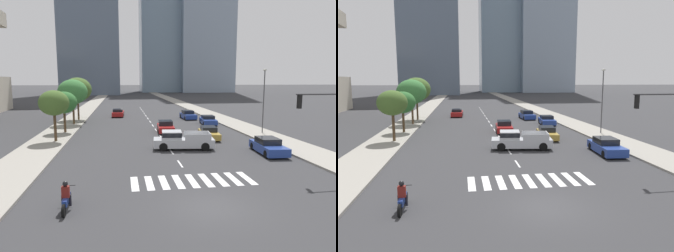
{
  "view_description": "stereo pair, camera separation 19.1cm",
  "coord_description": "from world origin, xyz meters",
  "views": [
    {
      "loc": [
        -4.3,
        -13.9,
        6.25
      ],
      "look_at": [
        0.0,
        14.08,
        2.0
      ],
      "focal_mm": 32.6,
      "sensor_mm": 36.0,
      "label": 1
    },
    {
      "loc": [
        -4.11,
        -13.92,
        6.25
      ],
      "look_at": [
        0.0,
        14.08,
        2.0
      ],
      "focal_mm": 32.6,
      "sensor_mm": 36.0,
      "label": 2
    }
  ],
  "objects": [
    {
      "name": "ground_plane",
      "position": [
        0.0,
        0.0,
        0.0
      ],
      "size": [
        800.0,
        800.0,
        0.0
      ],
      "primitive_type": "plane",
      "color": "#333335"
    },
    {
      "name": "sidewalk_east",
      "position": [
        11.75,
        30.0,
        0.07
      ],
      "size": [
        4.0,
        260.0,
        0.15
      ],
      "primitive_type": "cube",
      "color": "gray",
      "rests_on": "ground"
    },
    {
      "name": "sidewalk_west",
      "position": [
        -11.75,
        30.0,
        0.07
      ],
      "size": [
        4.0,
        260.0,
        0.15
      ],
      "primitive_type": "cube",
      "color": "gray",
      "rests_on": "ground"
    },
    {
      "name": "crosswalk_near",
      "position": [
        -0.0,
        4.08,
        0.0
      ],
      "size": [
        7.65,
        2.66,
        0.01
      ],
      "color": "silver",
      "rests_on": "ground"
    },
    {
      "name": "lane_divider_center",
      "position": [
        0.0,
        32.08,
        0.0
      ],
      "size": [
        0.14,
        50.0,
        0.01
      ],
      "color": "silver",
      "rests_on": "ground"
    },
    {
      "name": "motorcycle_lead",
      "position": [
        -7.04,
        0.75,
        0.58
      ],
      "size": [
        0.7,
        2.21,
        1.49
      ],
      "rotation": [
        0.0,
        0.0,
        1.57
      ],
      "color": "black",
      "rests_on": "ground"
    },
    {
      "name": "pickup_truck",
      "position": [
        1.02,
        13.03,
        0.81
      ],
      "size": [
        5.68,
        2.59,
        1.67
      ],
      "rotation": [
        0.0,
        0.0,
        3.02
      ],
      "color": "#B7BABF",
      "rests_on": "ground"
    },
    {
      "name": "sedan_red_0",
      "position": [
        -4.88,
        39.65,
        0.61
      ],
      "size": [
        2.1,
        4.67,
        1.32
      ],
      "rotation": [
        0.0,
        0.0,
        1.53
      ],
      "color": "maroon",
      "rests_on": "ground"
    },
    {
      "name": "sedan_blue_1",
      "position": [
        6.44,
        34.47,
        0.63
      ],
      "size": [
        2.08,
        4.43,
        1.38
      ],
      "rotation": [
        0.0,
        0.0,
        -1.52
      ],
      "color": "navy",
      "rests_on": "ground"
    },
    {
      "name": "sedan_red_2",
      "position": [
        0.99,
        22.49,
        0.63
      ],
      "size": [
        2.15,
        4.5,
        1.38
      ],
      "rotation": [
        0.0,
        0.0,
        -1.64
      ],
      "color": "maroon",
      "rests_on": "ground"
    },
    {
      "name": "sedan_blue_3",
      "position": [
        8.17,
        10.22,
        0.62
      ],
      "size": [
        2.14,
        4.65,
        1.34
      ],
      "rotation": [
        0.0,
        0.0,
        -1.64
      ],
      "color": "navy",
      "rests_on": "ground"
    },
    {
      "name": "sedan_blue_4",
      "position": [
        7.94,
        27.94,
        0.59
      ],
      "size": [
        2.31,
        4.51,
        1.27
      ],
      "rotation": [
        0.0,
        0.0,
        -1.67
      ],
      "color": "navy",
      "rests_on": "ground"
    },
    {
      "name": "sedan_gold_5",
      "position": [
        5.02,
        17.59,
        0.59
      ],
      "size": [
        2.22,
        4.65,
        1.29
      ],
      "rotation": [
        0.0,
        0.0,
        -1.68
      ],
      "color": "#B28E38",
      "rests_on": "ground"
    },
    {
      "name": "traffic_signal_near",
      "position": [
        9.28,
        4.05,
        4.0
      ],
      "size": [
        4.44,
        0.28,
        5.61
      ],
      "rotation": [
        0.0,
        0.0,
        3.14
      ],
      "color": "#333335",
      "rests_on": "sidewalk_east"
    },
    {
      "name": "street_lamp_east",
      "position": [
        12.05,
        19.39,
        4.44
      ],
      "size": [
        0.5,
        0.24,
        7.39
      ],
      "color": "#3F3F42",
      "rests_on": "sidewalk_east"
    },
    {
      "name": "street_tree_nearest",
      "position": [
        -10.95,
        17.86,
        4.0
      ],
      "size": [
        2.97,
        2.97,
        5.13
      ],
      "color": "#4C3823",
      "rests_on": "sidewalk_west"
    },
    {
      "name": "street_tree_second",
      "position": [
        -10.95,
        23.25,
        3.66
      ],
      "size": [
        3.01,
        3.01,
        4.81
      ],
      "color": "#4C3823",
      "rests_on": "sidewalk_west"
    },
    {
      "name": "street_tree_third",
      "position": [
        -10.95,
        30.21,
        4.64
      ],
      "size": [
        4.07,
        4.07,
        6.23
      ],
      "color": "#4C3823",
      "rests_on": "sidewalk_west"
    },
    {
      "name": "street_tree_fourth",
      "position": [
        -10.95,
        35.12,
        4.84
      ],
      "size": [
        4.31,
        4.31,
        6.53
      ],
      "color": "#4C3823",
      "rests_on": "sidewalk_west"
    }
  ]
}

